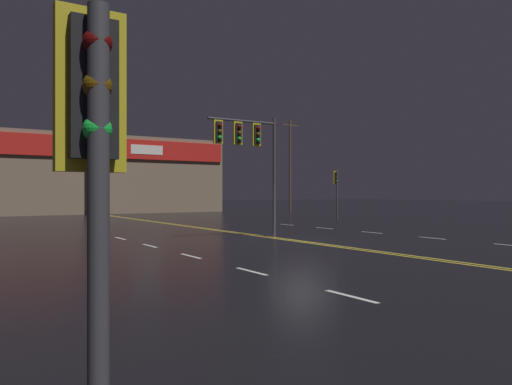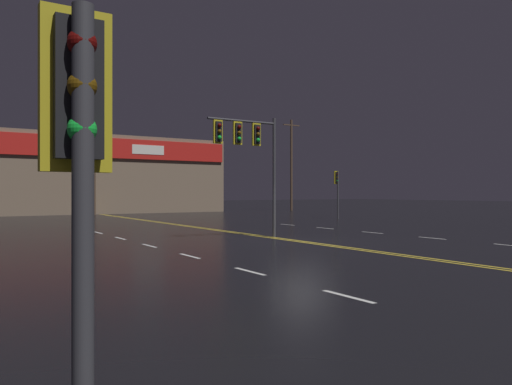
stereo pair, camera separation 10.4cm
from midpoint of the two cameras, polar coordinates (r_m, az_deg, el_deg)
name	(u,v)px [view 2 (the right image)]	position (r m, az deg, el deg)	size (l,w,h in m)	color
ground_plane	(302,242)	(20.42, 5.38, -5.62)	(200.00, 200.00, 0.00)	black
road_markings	(358,244)	(19.76, 11.69, -5.79)	(17.19, 60.00, 0.01)	gold
traffic_signal_median	(247,143)	(21.70, -0.93, 5.70)	(3.40, 0.36, 5.33)	#38383D
traffic_signal_corner_southwest	(79,145)	(3.16, -18.72, 5.14)	(0.42, 0.36, 3.11)	#38383D
traffic_signal_corner_northeast	(337,184)	(38.42, 9.32, 1.00)	(0.42, 0.36, 3.65)	#38383D
building_backdrop	(87,175)	(52.98, -18.69, 1.87)	(25.83, 10.23, 7.46)	#7A6651
utility_pole_row	(83,154)	(46.47, -19.09, 4.16)	(45.74, 0.26, 11.54)	#4C3828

